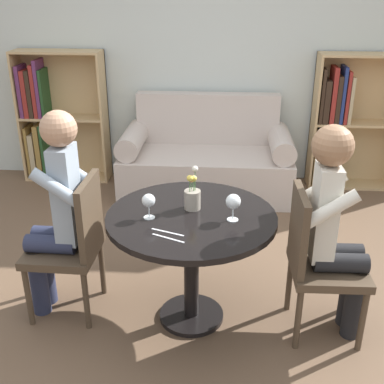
# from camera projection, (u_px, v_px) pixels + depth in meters

# --- Properties ---
(ground_plane) EXTENTS (16.00, 16.00, 0.00)m
(ground_plane) POSITION_uv_depth(u_px,v_px,m) (191.00, 317.00, 3.03)
(ground_plane) COLOR brown
(back_wall) EXTENTS (5.20, 0.05, 2.70)m
(back_wall) POSITION_uv_depth(u_px,v_px,m) (209.00, 46.00, 4.68)
(back_wall) COLOR silver
(back_wall) RESTS_ON ground_plane
(round_table) EXTENTS (0.98, 0.98, 0.72)m
(round_table) POSITION_uv_depth(u_px,v_px,m) (191.00, 235.00, 2.79)
(round_table) COLOR black
(round_table) RESTS_ON ground_plane
(couch) EXTENTS (1.63, 0.80, 0.92)m
(couch) POSITION_uv_depth(u_px,v_px,m) (206.00, 161.00, 4.71)
(couch) COLOR beige
(couch) RESTS_ON ground_plane
(bookshelf_left) EXTENTS (0.87, 0.28, 1.32)m
(bookshelf_left) POSITION_uv_depth(u_px,v_px,m) (52.00, 117.00, 4.92)
(bookshelf_left) COLOR tan
(bookshelf_left) RESTS_ON ground_plane
(bookshelf_right) EXTENTS (0.87, 0.28, 1.32)m
(bookshelf_right) POSITION_uv_depth(u_px,v_px,m) (344.00, 124.00, 4.74)
(bookshelf_right) COLOR tan
(bookshelf_right) RESTS_ON ground_plane
(chair_left) EXTENTS (0.43, 0.43, 0.90)m
(chair_left) POSITION_uv_depth(u_px,v_px,m) (74.00, 241.00, 2.91)
(chair_left) COLOR #473828
(chair_left) RESTS_ON ground_plane
(chair_right) EXTENTS (0.43, 0.43, 0.90)m
(chair_right) POSITION_uv_depth(u_px,v_px,m) (316.00, 258.00, 2.74)
(chair_right) COLOR #473828
(chair_right) RESTS_ON ground_plane
(person_left) EXTENTS (0.42, 0.35, 1.30)m
(person_left) POSITION_uv_depth(u_px,v_px,m) (56.00, 211.00, 2.84)
(person_left) COLOR #282D47
(person_left) RESTS_ON ground_plane
(person_right) EXTENTS (0.42, 0.35, 1.28)m
(person_right) POSITION_uv_depth(u_px,v_px,m) (336.00, 227.00, 2.65)
(person_right) COLOR black
(person_right) RESTS_ON ground_plane
(wine_glass_left) EXTENTS (0.08, 0.08, 0.15)m
(wine_glass_left) POSITION_uv_depth(u_px,v_px,m) (149.00, 201.00, 2.66)
(wine_glass_left) COLOR white
(wine_glass_left) RESTS_ON round_table
(wine_glass_right) EXTENTS (0.08, 0.08, 0.16)m
(wine_glass_right) POSITION_uv_depth(u_px,v_px,m) (233.00, 202.00, 2.64)
(wine_glass_right) COLOR white
(wine_glass_right) RESTS_ON round_table
(flower_vase) EXTENTS (0.10, 0.10, 0.26)m
(flower_vase) POSITION_uv_depth(u_px,v_px,m) (193.00, 195.00, 2.78)
(flower_vase) COLOR #9E9384
(flower_vase) RESTS_ON round_table
(knife_left_setting) EXTENTS (0.18, 0.08, 0.00)m
(knife_left_setting) POSITION_uv_depth(u_px,v_px,m) (168.00, 232.00, 2.55)
(knife_left_setting) COLOR silver
(knife_left_setting) RESTS_ON round_table
(fork_left_setting) EXTENTS (0.18, 0.09, 0.00)m
(fork_left_setting) POSITION_uv_depth(u_px,v_px,m) (168.00, 238.00, 2.49)
(fork_left_setting) COLOR silver
(fork_left_setting) RESTS_ON round_table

